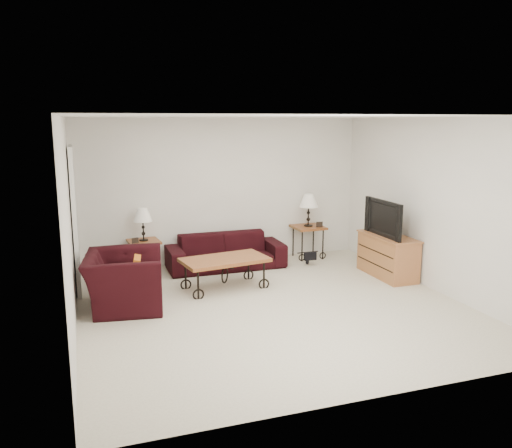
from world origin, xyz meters
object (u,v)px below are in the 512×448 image
Objects in this scene: lamp_right at (308,210)px; television at (388,218)px; armchair at (124,280)px; backpack at (307,252)px; sofa at (226,251)px; coffee_table at (225,273)px; side_table_right at (308,242)px; lamp_left at (143,224)px; tv_stand at (387,256)px; side_table_left at (144,256)px.

television is at bearing -64.27° from lamp_right.
backpack is at bearing -62.46° from armchair.
lamp_right is at bearing 6.44° from sofa.
coffee_table is at bearing -106.25° from sofa.
sofa is 1.61m from side_table_right.
sofa is 3.35× the size of lamp_right.
backpack is at bearing -115.05° from side_table_right.
armchair is (-0.45, -1.56, -0.44)m from lamp_left.
tv_stand is at bearing 90.00° from television.
lamp_left reaches higher than armchair.
tv_stand is at bearing -21.85° from lamp_left.
coffee_table is (1.02, -1.25, -0.57)m from lamp_left.
sofa is at bearing -119.17° from television.
side_table_left is at bearing -111.96° from television.
sofa is at bearing 73.75° from coffee_table.
tv_stand is (4.11, 0.10, -0.03)m from armchair.
side_table_right is 0.53× the size of tv_stand.
lamp_left is at bearing 156.44° from backpack.
backpack is at bearing -10.05° from sofa.
armchair is (-3.38, -1.56, 0.07)m from side_table_right.
backpack is (2.73, -0.43, -0.05)m from side_table_left.
lamp_right reaches higher than tv_stand.
coffee_table is at bearing -146.84° from side_table_right.
lamp_right is 3.76m from armchair.
backpack is at bearing -8.90° from side_table_left.
armchair is at bearing -88.62° from television.
television reaches higher than tv_stand.
coffee_table is 2.89× the size of backpack.
armchair is 4.13m from television.
television is (2.61, -0.22, 0.72)m from coffee_table.
lamp_left is 1.25× the size of backpack.
tv_stand is 0.62m from television.
lamp_left is 3.92m from television.
television reaches higher than side_table_right.
armchair is 3.38m from backpack.
lamp_left is 0.43× the size of coffee_table.
lamp_right is 0.47× the size of coffee_table.
lamp_right is (2.93, -0.00, 0.07)m from lamp_left.
sofa is 2.26m from armchair.
lamp_left reaches higher than side_table_left.
side_table_left is 2.93m from side_table_right.
tv_stand is at bearing -63.64° from side_table_right.
sofa is at bearing -173.56° from side_table_right.
television reaches higher than armchair.
television is at bearing -29.17° from sofa.
side_table_left is 0.53m from lamp_left.
sofa is 1.44m from lamp_left.
side_table_left is at bearing 0.00° from lamp_left.
tv_stand is (0.73, -1.46, 0.04)m from side_table_right.
coffee_table is at bearing -69.95° from armchair.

